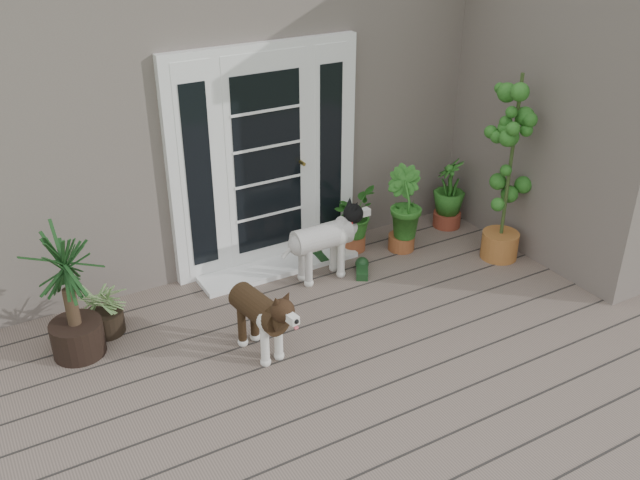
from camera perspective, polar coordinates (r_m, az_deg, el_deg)
deck at (r=5.64m, az=7.87°, el=-11.12°), size 6.20×4.60×0.12m
house_main at (r=8.40m, az=-9.54°, el=13.39°), size 7.40×4.00×3.10m
house_wing at (r=7.55m, az=21.54°, el=10.26°), size 1.60×2.40×3.10m
door_unit at (r=6.62m, az=-4.44°, el=6.58°), size 1.90×0.14×2.15m
door_step at (r=6.91m, az=-3.40°, el=-2.10°), size 1.60×0.40×0.05m
brindle_dog at (r=5.61m, az=-4.94°, el=-6.54°), size 0.42×0.77×0.61m
white_dog at (r=6.59m, az=0.17°, el=-0.66°), size 0.77×0.33×0.64m
spider_plant at (r=6.11m, az=-17.23°, el=-5.04°), size 0.55×0.55×0.54m
yucca at (r=5.77m, az=-19.73°, el=-4.07°), size 0.93×0.93×1.14m
herb_a at (r=7.12m, az=2.79°, el=1.32°), size 0.64×0.64×0.58m
herb_b at (r=7.15m, az=6.73°, el=1.62°), size 0.49×0.49×0.66m
herb_c at (r=7.72m, az=10.41°, el=3.26°), size 0.57×0.57×0.63m
sapling at (r=6.92m, az=15.19°, el=5.70°), size 0.72×0.72×1.94m
clog_left at (r=7.02m, az=0.04°, el=-1.40°), size 0.15×0.27×0.08m
clog_right at (r=6.80m, az=3.44°, el=-2.39°), size 0.31×0.37×0.10m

